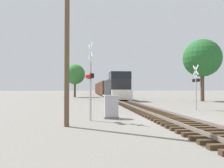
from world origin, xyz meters
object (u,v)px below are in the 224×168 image
object	(u,v)px
crossing_signal_near	(90,77)
relay_cabinet	(111,107)
crossing_signal_far	(196,83)
utility_pole	(67,23)
freight_train	(105,89)
tree_far_right	(202,58)
tree_mid_background	(75,74)

from	to	relation	value
crossing_signal_near	relay_cabinet	world-z (taller)	crossing_signal_near
crossing_signal_far	relay_cabinet	xyz separation A→B (m)	(-8.08, -4.61, -1.66)
utility_pole	freight_train	bearing A→B (deg)	83.03
relay_cabinet	tree_far_right	size ratio (longest dim) A/B	0.16
freight_train	crossing_signal_near	distance (m)	46.96
crossing_signal_near	utility_pole	size ratio (longest dim) A/B	0.46
freight_train	utility_pole	xyz separation A→B (m)	(-5.94, -48.57, 3.17)
crossing_signal_far	tree_far_right	world-z (taller)	tree_far_right
crossing_signal_near	utility_pole	distance (m)	3.38
utility_pole	tree_mid_background	distance (m)	37.46
utility_pole	tree_mid_background	size ratio (longest dim) A/B	1.35
freight_train	utility_pole	size ratio (longest dim) A/B	6.16
freight_train	relay_cabinet	size ratio (longest dim) A/B	41.98
freight_train	relay_cabinet	bearing A→B (deg)	-94.27
crossing_signal_near	tree_far_right	world-z (taller)	tree_far_right
crossing_signal_near	tree_far_right	xyz separation A→B (m)	(17.06, 18.07, 3.91)
crossing_signal_near	tree_far_right	bearing A→B (deg)	124.37
crossing_signal_far	utility_pole	bearing A→B (deg)	123.16
crossing_signal_near	utility_pole	bearing A→B (deg)	-44.56
freight_train	crossing_signal_far	bearing A→B (deg)	-83.56
crossing_signal_near	freight_train	bearing A→B (deg)	161.90
relay_cabinet	crossing_signal_far	bearing A→B (deg)	29.68
crossing_signal_far	tree_far_right	xyz separation A→B (m)	(7.64, 12.62, 4.07)
freight_train	relay_cabinet	xyz separation A→B (m)	(-3.42, -45.86, -1.21)
crossing_signal_near	relay_cabinet	size ratio (longest dim) A/B	3.16
utility_pole	tree_far_right	xyz separation A→B (m)	(18.24, 19.93, 1.35)
crossing_signal_far	tree_far_right	distance (m)	15.30
utility_pole	tree_far_right	size ratio (longest dim) A/B	1.06
relay_cabinet	freight_train	bearing A→B (deg)	85.73
freight_train	utility_pole	bearing A→B (deg)	-96.97
crossing_signal_near	tree_far_right	size ratio (longest dim) A/B	0.49
crossing_signal_near	tree_mid_background	distance (m)	35.75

